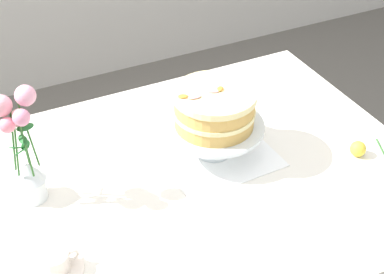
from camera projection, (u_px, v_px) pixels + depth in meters
dining_table at (179, 211)px, 1.65m from camera, size 1.40×1.00×0.74m
linen_napkin at (213, 152)px, 1.72m from camera, size 0.33×0.33×0.00m
cake_stand at (214, 129)px, 1.67m from camera, size 0.29×0.29×0.10m
layer_cake at (214, 108)px, 1.63m from camera, size 0.23×0.23×0.12m
flower_vase at (24, 152)px, 1.47m from camera, size 0.11×0.10×0.34m
teacup at (56, 265)px, 1.35m from camera, size 0.13×0.13×0.05m
fallen_rose at (359, 149)px, 1.70m from camera, size 0.13×0.13×0.05m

